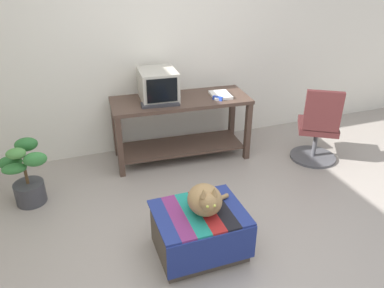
{
  "coord_description": "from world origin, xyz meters",
  "views": [
    {
      "loc": [
        -1.03,
        -2.09,
        2.17
      ],
      "look_at": [
        0.02,
        0.85,
        0.55
      ],
      "focal_mm": 34.94,
      "sensor_mm": 36.0,
      "label": 1
    }
  ],
  "objects_px": {
    "office_chair": "(318,130)",
    "keyboard": "(160,104)",
    "book": "(221,95)",
    "ottoman_with_blanket": "(199,231)",
    "desk": "(181,118)",
    "cat": "(206,200)",
    "potted_plant": "(26,174)",
    "stapler": "(218,98)",
    "tv_monitor": "(158,85)"
  },
  "relations": [
    {
      "from": "tv_monitor",
      "to": "stapler",
      "type": "xyz_separation_m",
      "value": [
        0.6,
        -0.25,
        -0.14
      ]
    },
    {
      "from": "tv_monitor",
      "to": "potted_plant",
      "type": "distance_m",
      "value": 1.6
    },
    {
      "from": "book",
      "to": "office_chair",
      "type": "bearing_deg",
      "value": -23.17
    },
    {
      "from": "tv_monitor",
      "to": "book",
      "type": "height_order",
      "value": "tv_monitor"
    },
    {
      "from": "tv_monitor",
      "to": "cat",
      "type": "xyz_separation_m",
      "value": [
        -0.09,
        -1.64,
        -0.37
      ]
    },
    {
      "from": "tv_monitor",
      "to": "cat",
      "type": "bearing_deg",
      "value": -89.23
    },
    {
      "from": "desk",
      "to": "book",
      "type": "bearing_deg",
      "value": -5.47
    },
    {
      "from": "keyboard",
      "to": "book",
      "type": "height_order",
      "value": "book"
    },
    {
      "from": "book",
      "to": "cat",
      "type": "xyz_separation_m",
      "value": [
        -0.76,
        -1.49,
        -0.23
      ]
    },
    {
      "from": "desk",
      "to": "tv_monitor",
      "type": "xyz_separation_m",
      "value": [
        -0.23,
        0.08,
        0.39
      ]
    },
    {
      "from": "tv_monitor",
      "to": "ottoman_with_blanket",
      "type": "xyz_separation_m",
      "value": [
        -0.13,
        -1.62,
        -0.68
      ]
    },
    {
      "from": "desk",
      "to": "tv_monitor",
      "type": "relative_size",
      "value": 3.28
    },
    {
      "from": "keyboard",
      "to": "office_chair",
      "type": "height_order",
      "value": "office_chair"
    },
    {
      "from": "book",
      "to": "ottoman_with_blanket",
      "type": "xyz_separation_m",
      "value": [
        -0.8,
        -1.47,
        -0.54
      ]
    },
    {
      "from": "ottoman_with_blanket",
      "to": "potted_plant",
      "type": "height_order",
      "value": "potted_plant"
    },
    {
      "from": "ottoman_with_blanket",
      "to": "stapler",
      "type": "bearing_deg",
      "value": 62.09
    },
    {
      "from": "cat",
      "to": "ottoman_with_blanket",
      "type": "bearing_deg",
      "value": 157.38
    },
    {
      "from": "book",
      "to": "stapler",
      "type": "height_order",
      "value": "stapler"
    },
    {
      "from": "keyboard",
      "to": "cat",
      "type": "relative_size",
      "value": 1.01
    },
    {
      "from": "ottoman_with_blanket",
      "to": "cat",
      "type": "xyz_separation_m",
      "value": [
        0.04,
        -0.02,
        0.31
      ]
    },
    {
      "from": "office_chair",
      "to": "stapler",
      "type": "height_order",
      "value": "office_chair"
    },
    {
      "from": "keyboard",
      "to": "office_chair",
      "type": "distance_m",
      "value": 1.78
    },
    {
      "from": "keyboard",
      "to": "potted_plant",
      "type": "bearing_deg",
      "value": -162.4
    },
    {
      "from": "cat",
      "to": "office_chair",
      "type": "bearing_deg",
      "value": 36.57
    },
    {
      "from": "tv_monitor",
      "to": "book",
      "type": "distance_m",
      "value": 0.71
    },
    {
      "from": "tv_monitor",
      "to": "keyboard",
      "type": "bearing_deg",
      "value": -96.0
    },
    {
      "from": "keyboard",
      "to": "potted_plant",
      "type": "xyz_separation_m",
      "value": [
        -1.39,
        -0.26,
        -0.43
      ]
    },
    {
      "from": "keyboard",
      "to": "office_chair",
      "type": "bearing_deg",
      "value": -9.41
    },
    {
      "from": "ottoman_with_blanket",
      "to": "office_chair",
      "type": "distance_m",
      "value": 2.01
    },
    {
      "from": "keyboard",
      "to": "potted_plant",
      "type": "distance_m",
      "value": 1.48
    },
    {
      "from": "book",
      "to": "cat",
      "type": "bearing_deg",
      "value": -111.19
    },
    {
      "from": "keyboard",
      "to": "ottoman_with_blanket",
      "type": "height_order",
      "value": "keyboard"
    },
    {
      "from": "ottoman_with_blanket",
      "to": "potted_plant",
      "type": "distance_m",
      "value": 1.75
    },
    {
      "from": "stapler",
      "to": "ottoman_with_blanket",
      "type": "bearing_deg",
      "value": -159.31
    },
    {
      "from": "book",
      "to": "office_chair",
      "type": "height_order",
      "value": "office_chair"
    },
    {
      "from": "desk",
      "to": "keyboard",
      "type": "bearing_deg",
      "value": -152.82
    },
    {
      "from": "ottoman_with_blanket",
      "to": "potted_plant",
      "type": "bearing_deg",
      "value": 137.84
    },
    {
      "from": "desk",
      "to": "book",
      "type": "xyz_separation_m",
      "value": [
        0.45,
        -0.07,
        0.24
      ]
    },
    {
      "from": "office_chair",
      "to": "keyboard",
      "type": "bearing_deg",
      "value": 15.34
    },
    {
      "from": "keyboard",
      "to": "desk",
      "type": "bearing_deg",
      "value": 30.49
    },
    {
      "from": "ottoman_with_blanket",
      "to": "potted_plant",
      "type": "xyz_separation_m",
      "value": [
        -1.3,
        1.17,
        0.11
      ]
    },
    {
      "from": "keyboard",
      "to": "ottoman_with_blanket",
      "type": "bearing_deg",
      "value": -86.57
    },
    {
      "from": "keyboard",
      "to": "ottoman_with_blanket",
      "type": "relative_size",
      "value": 0.57
    },
    {
      "from": "desk",
      "to": "tv_monitor",
      "type": "bearing_deg",
      "value": 164.76
    },
    {
      "from": "tv_monitor",
      "to": "office_chair",
      "type": "xyz_separation_m",
      "value": [
        1.64,
        -0.69,
        -0.49
      ]
    },
    {
      "from": "keyboard",
      "to": "tv_monitor",
      "type": "bearing_deg",
      "value": 87.31
    },
    {
      "from": "desk",
      "to": "potted_plant",
      "type": "distance_m",
      "value": 1.7
    },
    {
      "from": "desk",
      "to": "cat",
      "type": "bearing_deg",
      "value": -97.56
    },
    {
      "from": "book",
      "to": "stapler",
      "type": "bearing_deg",
      "value": -121.47
    },
    {
      "from": "desk",
      "to": "stapler",
      "type": "height_order",
      "value": "stapler"
    }
  ]
}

